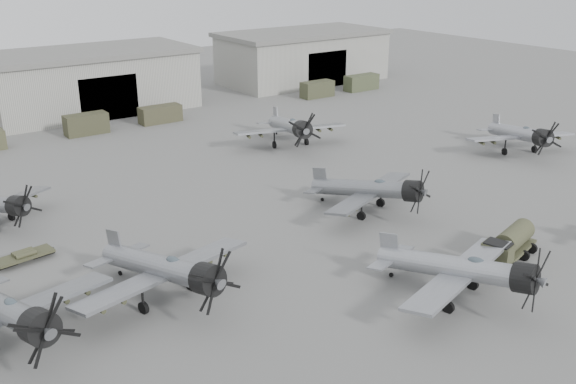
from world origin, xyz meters
The scene contains 14 objects.
ground centered at (0.00, 0.00, 0.00)m, with size 220.00×220.00×0.00m, color slate.
hangar_center centered at (0.00, 61.96, 4.37)m, with size 29.00×14.80×8.70m.
hangar_right centered at (38.00, 61.96, 4.37)m, with size 29.00×14.80×8.70m.
support_truck_3 centered at (-5.16, 50.00, 1.30)m, with size 5.33×2.20×2.60m, color #3C3C27.
support_truck_4 centered at (4.98, 50.00, 1.13)m, with size 5.65×2.20×2.26m, color #403F2A.
support_truck_6 centered at (31.91, 50.00, 1.26)m, with size 5.39×2.20×2.51m, color #3F422B.
support_truck_7 centered at (41.21, 50.00, 1.27)m, with size 6.02×2.20×2.54m, color #444B31.
aircraft_near_1 centered at (1.07, -5.14, 2.33)m, with size 12.84×11.56×5.12m.
aircraft_mid_0 centered at (-24.70, 6.78, 2.39)m, with size 13.22×11.90×5.25m.
aircraft_mid_1 centered at (-14.90, 6.18, 2.41)m, with size 13.35×12.01×5.30m.
aircraft_mid_2 centered at (6.55, 9.64, 2.24)m, with size 12.22×11.03×4.93m.
aircraft_mid_3 centered at (32.33, 12.81, 2.31)m, with size 12.52×11.32×5.09m.
aircraft_far_1 centered at (12.65, 30.46, 2.44)m, with size 13.41×12.08×5.36m.
fuel_tanker centered at (8.66, -3.07, 1.38)m, with size 6.56×3.98×2.41m.
Camera 1 is at (-30.25, -28.81, 22.08)m, focal length 40.00 mm.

